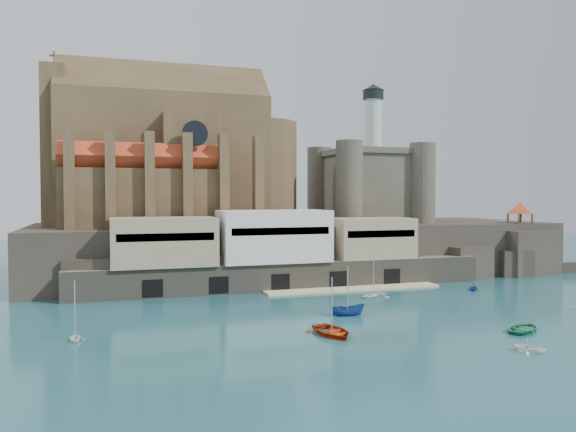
% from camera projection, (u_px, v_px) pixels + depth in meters
% --- Properties ---
extents(ground, '(300.00, 300.00, 0.00)m').
position_uv_depth(ground, '(396.00, 312.00, 74.41)').
color(ground, '#194A53').
rests_on(ground, ground).
extents(promontory, '(100.00, 36.00, 10.00)m').
position_uv_depth(promontory, '(298.00, 249.00, 111.60)').
color(promontory, black).
rests_on(promontory, ground).
extents(quay, '(70.00, 12.00, 13.05)m').
position_uv_depth(quay, '(273.00, 252.00, 92.98)').
color(quay, '#676253').
rests_on(quay, ground).
extents(church, '(47.00, 25.93, 30.51)m').
position_uv_depth(church, '(174.00, 160.00, 105.97)').
color(church, '#4B3923').
rests_on(church, promontory).
extents(castle_keep, '(21.20, 21.20, 29.30)m').
position_uv_depth(castle_keep, '(369.00, 182.00, 117.78)').
color(castle_keep, '#433F35').
rests_on(castle_keep, promontory).
extents(rock_outcrop, '(14.50, 10.50, 8.70)m').
position_uv_depth(rock_outcrop, '(520.00, 253.00, 111.81)').
color(rock_outcrop, black).
rests_on(rock_outcrop, ground).
extents(pavilion, '(6.40, 6.40, 5.40)m').
position_uv_depth(pavilion, '(520.00, 209.00, 111.65)').
color(pavilion, '#4B3923').
rests_on(pavilion, rock_outcrop).
extents(boat_0, '(4.86, 1.85, 6.64)m').
position_uv_depth(boat_0, '(332.00, 335.00, 61.99)').
color(boat_0, '#A32806').
rests_on(boat_0, ground).
extents(boat_1, '(3.21, 2.97, 3.18)m').
position_uv_depth(boat_1, '(529.00, 352.00, 55.13)').
color(boat_1, white).
rests_on(boat_1, ground).
extents(boat_2, '(1.95, 1.91, 4.55)m').
position_uv_depth(boat_2, '(348.00, 315.00, 72.07)').
color(boat_2, navy).
rests_on(boat_2, ground).
extents(boat_3, '(3.02, 4.08, 5.64)m').
position_uv_depth(boat_3, '(524.00, 331.00, 63.72)').
color(boat_3, '#258352').
rests_on(boat_3, ground).
extents(boat_4, '(2.45, 1.57, 2.75)m').
position_uv_depth(boat_4, '(75.00, 341.00, 59.42)').
color(boat_4, white).
rests_on(boat_4, ground).
extents(boat_6, '(2.42, 3.91, 5.29)m').
position_uv_depth(boat_6, '(373.00, 297.00, 85.17)').
color(boat_6, white).
rests_on(boat_6, ground).
extents(boat_7, '(2.87, 2.65, 2.85)m').
position_uv_depth(boat_7, '(473.00, 290.00, 91.39)').
color(boat_7, navy).
rests_on(boat_7, ground).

